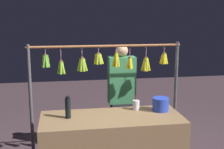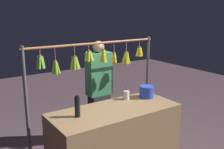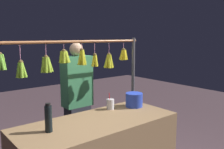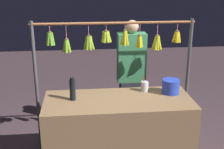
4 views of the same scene
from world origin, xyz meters
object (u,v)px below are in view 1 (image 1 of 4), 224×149
at_px(drink_cup, 136,105).
at_px(vendor_person, 122,100).
at_px(blue_bucket, 161,104).
at_px(water_bottle, 68,108).

height_order(drink_cup, vendor_person, vendor_person).
distance_m(drink_cup, vendor_person, 0.66).
bearing_deg(blue_bucket, water_bottle, 4.30).
bearing_deg(blue_bucket, vendor_person, -64.59).
bearing_deg(vendor_person, drink_cup, 95.31).
height_order(blue_bucket, vendor_person, vendor_person).
relative_size(blue_bucket, drink_cup, 1.04).
bearing_deg(water_bottle, drink_cup, -167.88).
xyz_separation_m(water_bottle, drink_cup, (-0.87, -0.19, -0.07)).
xyz_separation_m(water_bottle, blue_bucket, (-1.16, -0.09, -0.04)).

